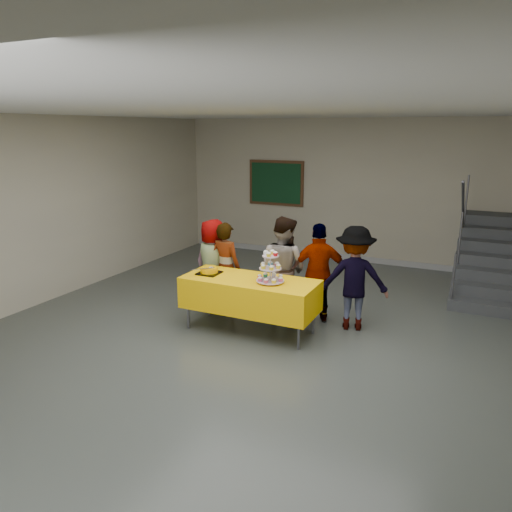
{
  "coord_description": "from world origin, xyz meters",
  "views": [
    {
      "loc": [
        2.5,
        -5.37,
        2.79
      ],
      "look_at": [
        -0.4,
        0.75,
        1.05
      ],
      "focal_mm": 35.0,
      "sensor_mm": 36.0,
      "label": 1
    }
  ],
  "objects": [
    {
      "name": "staircase",
      "position": [
        2.7,
        4.13,
        0.49
      ],
      "size": [
        1.3,
        2.4,
        2.04
      ],
      "color": "#424447",
      "rests_on": "ground"
    },
    {
      "name": "noticeboard",
      "position": [
        -1.89,
        4.96,
        1.6
      ],
      "size": [
        1.3,
        0.05,
        1.0
      ],
      "color": "#472B16",
      "rests_on": "ground"
    },
    {
      "name": "bake_table",
      "position": [
        -0.4,
        0.55,
        0.56
      ],
      "size": [
        1.88,
        0.78,
        0.77
      ],
      "color": "#595960",
      "rests_on": "ground"
    },
    {
      "name": "schoolchild_a",
      "position": [
        -1.36,
        1.21,
        0.71
      ],
      "size": [
        0.76,
        0.55,
        1.42
      ],
      "primitive_type": "imported",
      "rotation": [
        0.0,
        0.0,
        2.99
      ],
      "color": "slate",
      "rests_on": "ground"
    },
    {
      "name": "schoolchild_e",
      "position": [
        0.88,
        1.29,
        0.74
      ],
      "size": [
        1.07,
        0.78,
        1.49
      ],
      "primitive_type": "imported",
      "rotation": [
        0.0,
        0.0,
        3.41
      ],
      "color": "slate",
      "rests_on": "ground"
    },
    {
      "name": "bear_cake",
      "position": [
        -1.03,
        0.53,
        0.83
      ],
      "size": [
        0.32,
        0.36,
        0.12
      ],
      "color": "black",
      "rests_on": "bake_table"
    },
    {
      "name": "schoolchild_b",
      "position": [
        -1.08,
        1.1,
        0.71
      ],
      "size": [
        0.55,
        0.39,
        1.42
      ],
      "primitive_type": "imported",
      "rotation": [
        0.0,
        0.0,
        3.03
      ],
      "color": "slate",
      "rests_on": "ground"
    },
    {
      "name": "schoolchild_c",
      "position": [
        -0.17,
        1.22,
        0.78
      ],
      "size": [
        0.88,
        0.76,
        1.55
      ],
      "primitive_type": "imported",
      "rotation": [
        0.0,
        0.0,
        2.88
      ],
      "color": "slate",
      "rests_on": "ground"
    },
    {
      "name": "cupcake_stand",
      "position": [
        -0.07,
        0.51,
        0.94
      ],
      "size": [
        0.38,
        0.38,
        0.44
      ],
      "color": "silver",
      "rests_on": "bake_table"
    },
    {
      "name": "schoolchild_d",
      "position": [
        0.35,
        1.34,
        0.74
      ],
      "size": [
        0.94,
        0.65,
        1.47
      ],
      "primitive_type": "imported",
      "rotation": [
        0.0,
        0.0,
        3.52
      ],
      "color": "slate",
      "rests_on": "ground"
    },
    {
      "name": "room_shell",
      "position": [
        0.0,
        0.02,
        2.13
      ],
      "size": [
        10.0,
        10.04,
        3.02
      ],
      "color": "#4C514C",
      "rests_on": "ground"
    }
  ]
}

